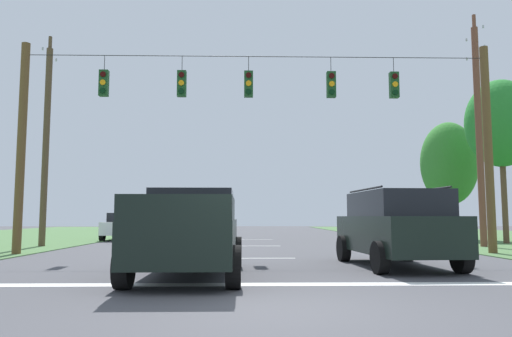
{
  "coord_description": "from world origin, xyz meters",
  "views": [
    {
      "loc": [
        -0.36,
        -7.13,
        1.32
      ],
      "look_at": [
        0.07,
        11.64,
        3.17
      ],
      "focal_mm": 34.28,
      "sensor_mm": 36.0,
      "label": 1
    }
  ],
  "objects_px": {
    "overhead_signal_span": "(256,133)",
    "suv_black": "(395,226)",
    "pickup_truck": "(190,232)",
    "distant_car_crossing_white": "(126,226)",
    "utility_pole_mid_right": "(479,128)",
    "utility_pole_near_left": "(46,142)",
    "tree_roadside_right": "(449,164)",
    "tree_roadside_far_right": "(501,124)"
  },
  "relations": [
    {
      "from": "suv_black",
      "to": "distant_car_crossing_white",
      "type": "height_order",
      "value": "suv_black"
    },
    {
      "from": "utility_pole_near_left",
      "to": "tree_roadside_right",
      "type": "xyz_separation_m",
      "value": [
        20.86,
        6.31,
        -0.23
      ]
    },
    {
      "from": "distant_car_crossing_white",
      "to": "tree_roadside_far_right",
      "type": "xyz_separation_m",
      "value": [
        19.39,
        -4.55,
        5.1
      ]
    },
    {
      "from": "utility_pole_near_left",
      "to": "tree_roadside_right",
      "type": "relative_size",
      "value": 1.39
    },
    {
      "from": "pickup_truck",
      "to": "tree_roadside_right",
      "type": "bearing_deg",
      "value": 52.41
    },
    {
      "from": "utility_pole_mid_right",
      "to": "overhead_signal_span",
      "type": "bearing_deg",
      "value": -159.66
    },
    {
      "from": "overhead_signal_span",
      "to": "tree_roadside_right",
      "type": "relative_size",
      "value": 2.49
    },
    {
      "from": "suv_black",
      "to": "tree_roadside_far_right",
      "type": "xyz_separation_m",
      "value": [
        8.64,
        10.54,
        4.83
      ]
    },
    {
      "from": "overhead_signal_span",
      "to": "utility_pole_mid_right",
      "type": "height_order",
      "value": "utility_pole_mid_right"
    },
    {
      "from": "overhead_signal_span",
      "to": "tree_roadside_right",
      "type": "height_order",
      "value": "overhead_signal_span"
    },
    {
      "from": "tree_roadside_right",
      "to": "distant_car_crossing_white",
      "type": "bearing_deg",
      "value": -179.74
    },
    {
      "from": "utility_pole_near_left",
      "to": "tree_roadside_far_right",
      "type": "relative_size",
      "value": 1.18
    },
    {
      "from": "suv_black",
      "to": "tree_roadside_right",
      "type": "distance_m",
      "value": 17.46
    },
    {
      "from": "utility_pole_near_left",
      "to": "tree_roadside_right",
      "type": "bearing_deg",
      "value": 16.83
    },
    {
      "from": "pickup_truck",
      "to": "utility_pole_near_left",
      "type": "bearing_deg",
      "value": 125.43
    },
    {
      "from": "distant_car_crossing_white",
      "to": "utility_pole_mid_right",
      "type": "xyz_separation_m",
      "value": [
        17.08,
        -7.01,
        4.4
      ]
    },
    {
      "from": "pickup_truck",
      "to": "utility_pole_mid_right",
      "type": "distance_m",
      "value": 15.85
    },
    {
      "from": "distant_car_crossing_white",
      "to": "utility_pole_mid_right",
      "type": "distance_m",
      "value": 18.98
    },
    {
      "from": "utility_pole_mid_right",
      "to": "utility_pole_near_left",
      "type": "height_order",
      "value": "utility_pole_mid_right"
    },
    {
      "from": "suv_black",
      "to": "pickup_truck",
      "type": "bearing_deg",
      "value": -159.7
    },
    {
      "from": "pickup_truck",
      "to": "overhead_signal_span",
      "type": "bearing_deg",
      "value": 75.63
    },
    {
      "from": "tree_roadside_right",
      "to": "tree_roadside_far_right",
      "type": "xyz_separation_m",
      "value": [
        0.69,
        -4.64,
        1.48
      ]
    },
    {
      "from": "distant_car_crossing_white",
      "to": "pickup_truck",
      "type": "bearing_deg",
      "value": -71.99
    },
    {
      "from": "distant_car_crossing_white",
      "to": "utility_pole_near_left",
      "type": "height_order",
      "value": "utility_pole_near_left"
    },
    {
      "from": "tree_roadside_right",
      "to": "tree_roadside_far_right",
      "type": "distance_m",
      "value": 4.92
    },
    {
      "from": "utility_pole_mid_right",
      "to": "suv_black",
      "type": "bearing_deg",
      "value": -128.07
    },
    {
      "from": "pickup_truck",
      "to": "tree_roadside_far_right",
      "type": "xyz_separation_m",
      "value": [
        13.86,
        12.47,
        4.92
      ]
    },
    {
      "from": "overhead_signal_span",
      "to": "suv_black",
      "type": "height_order",
      "value": "overhead_signal_span"
    },
    {
      "from": "overhead_signal_span",
      "to": "utility_pole_mid_right",
      "type": "relative_size",
      "value": 1.64
    },
    {
      "from": "pickup_truck",
      "to": "utility_pole_mid_right",
      "type": "xyz_separation_m",
      "value": [
        11.55,
        10.01,
        4.22
      ]
    },
    {
      "from": "overhead_signal_span",
      "to": "tree_roadside_right",
      "type": "xyz_separation_m",
      "value": [
        11.55,
        10.78,
        0.09
      ]
    },
    {
      "from": "suv_black",
      "to": "tree_roadside_far_right",
      "type": "bearing_deg",
      "value": 50.65
    },
    {
      "from": "utility_pole_mid_right",
      "to": "tree_roadside_far_right",
      "type": "relative_size",
      "value": 1.29
    },
    {
      "from": "utility_pole_near_left",
      "to": "utility_pole_mid_right",
      "type": "bearing_deg",
      "value": -2.36
    },
    {
      "from": "distant_car_crossing_white",
      "to": "overhead_signal_span",
      "type": "bearing_deg",
      "value": -56.21
    },
    {
      "from": "distant_car_crossing_white",
      "to": "tree_roadside_right",
      "type": "bearing_deg",
      "value": 0.26
    },
    {
      "from": "overhead_signal_span",
      "to": "distant_car_crossing_white",
      "type": "bearing_deg",
      "value": 123.79
    },
    {
      "from": "utility_pole_mid_right",
      "to": "tree_roadside_right",
      "type": "height_order",
      "value": "utility_pole_mid_right"
    },
    {
      "from": "suv_black",
      "to": "tree_roadside_right",
      "type": "bearing_deg",
      "value": 62.34
    },
    {
      "from": "overhead_signal_span",
      "to": "tree_roadside_far_right",
      "type": "xyz_separation_m",
      "value": [
        12.24,
        6.14,
        1.57
      ]
    },
    {
      "from": "overhead_signal_span",
      "to": "tree_roadside_far_right",
      "type": "distance_m",
      "value": 13.78
    },
    {
      "from": "suv_black",
      "to": "utility_pole_mid_right",
      "type": "height_order",
      "value": "utility_pole_mid_right"
    }
  ]
}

